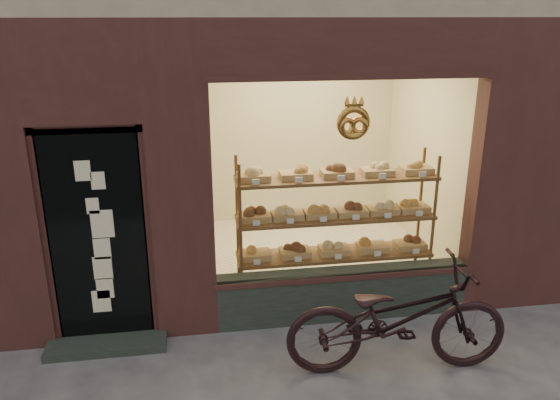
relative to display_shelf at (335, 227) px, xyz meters
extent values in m
cube|color=#313B37|center=(0.00, -0.42, -0.61)|extent=(2.70, 0.25, 0.55)
cube|color=black|center=(-2.45, -0.49, 0.22)|extent=(0.90, 0.04, 2.15)
cube|color=#313B37|center=(-2.45, -0.65, -0.84)|extent=(1.15, 0.35, 0.08)
torus|color=#C58736|center=(0.00, -0.53, 1.27)|extent=(0.33, 0.07, 0.33)
cube|color=brown|center=(0.00, 0.00, -0.83)|extent=(2.20, 0.45, 0.04)
cube|color=brown|center=(0.00, 0.00, -0.33)|extent=(2.20, 0.45, 0.03)
cube|color=brown|center=(0.00, 0.00, 0.12)|extent=(2.20, 0.45, 0.04)
cube|color=brown|center=(0.00, 0.00, 0.57)|extent=(2.20, 0.45, 0.04)
cylinder|color=brown|center=(-1.07, -0.19, -0.03)|extent=(0.04, 0.04, 1.70)
cylinder|color=brown|center=(1.07, -0.19, -0.03)|extent=(0.04, 0.04, 1.70)
cylinder|color=brown|center=(-1.07, 0.20, -0.03)|extent=(0.04, 0.04, 1.70)
cylinder|color=brown|center=(1.07, 0.20, -0.03)|extent=(0.04, 0.04, 1.70)
cube|color=#A27842|center=(-0.90, 0.00, -0.28)|extent=(0.34, 0.24, 0.07)
sphere|color=#A1623E|center=(-0.90, 0.00, -0.20)|extent=(0.11, 0.11, 0.11)
cube|color=silver|center=(-0.90, -0.18, -0.28)|extent=(0.07, 0.01, 0.05)
cube|color=#A27842|center=(-0.45, 0.00, -0.28)|extent=(0.34, 0.24, 0.07)
sphere|color=#4C2712|center=(-0.45, 0.00, -0.20)|extent=(0.11, 0.11, 0.11)
cube|color=silver|center=(-0.45, -0.18, -0.28)|extent=(0.07, 0.01, 0.05)
cube|color=#A27842|center=(0.00, 0.00, -0.28)|extent=(0.34, 0.24, 0.07)
sphere|color=tan|center=(0.00, 0.00, -0.20)|extent=(0.11, 0.11, 0.11)
cube|color=silver|center=(0.00, -0.18, -0.28)|extent=(0.07, 0.01, 0.05)
cube|color=#A27842|center=(0.45, 0.00, -0.28)|extent=(0.34, 0.24, 0.07)
sphere|color=#A1623E|center=(0.45, 0.00, -0.20)|extent=(0.11, 0.11, 0.11)
cube|color=silver|center=(0.45, -0.18, -0.28)|extent=(0.07, 0.01, 0.05)
cube|color=#A27842|center=(0.90, 0.00, -0.28)|extent=(0.34, 0.24, 0.07)
sphere|color=#4C2712|center=(0.90, 0.00, -0.20)|extent=(0.11, 0.11, 0.11)
cube|color=silver|center=(0.90, -0.18, -0.28)|extent=(0.08, 0.01, 0.05)
cube|color=#A27842|center=(-0.90, 0.00, 0.17)|extent=(0.34, 0.24, 0.07)
sphere|color=#4C2712|center=(-0.90, 0.00, 0.25)|extent=(0.11, 0.11, 0.11)
cube|color=silver|center=(-0.90, -0.18, 0.17)|extent=(0.07, 0.01, 0.06)
cube|color=#A27842|center=(-0.54, 0.00, 0.17)|extent=(0.34, 0.24, 0.07)
sphere|color=tan|center=(-0.54, 0.00, 0.25)|extent=(0.11, 0.11, 0.11)
cube|color=silver|center=(-0.54, -0.18, 0.17)|extent=(0.08, 0.01, 0.06)
cube|color=#A27842|center=(-0.18, 0.00, 0.17)|extent=(0.34, 0.24, 0.07)
sphere|color=#A1623E|center=(-0.18, 0.00, 0.25)|extent=(0.11, 0.11, 0.11)
cube|color=silver|center=(-0.18, -0.18, 0.17)|extent=(0.07, 0.01, 0.06)
cube|color=#A27842|center=(0.18, 0.00, 0.17)|extent=(0.34, 0.24, 0.07)
sphere|color=#4C2712|center=(0.18, 0.00, 0.25)|extent=(0.11, 0.11, 0.11)
cube|color=silver|center=(0.18, -0.18, 0.17)|extent=(0.07, 0.01, 0.06)
cube|color=#A27842|center=(0.54, 0.00, 0.17)|extent=(0.34, 0.24, 0.07)
sphere|color=tan|center=(0.54, 0.00, 0.25)|extent=(0.11, 0.11, 0.11)
cube|color=silver|center=(0.54, -0.18, 0.17)|extent=(0.08, 0.01, 0.06)
cube|color=#A27842|center=(0.90, 0.00, 0.17)|extent=(0.34, 0.24, 0.07)
sphere|color=#A1623E|center=(0.90, 0.00, 0.25)|extent=(0.11, 0.11, 0.11)
cube|color=silver|center=(0.90, -0.18, 0.17)|extent=(0.08, 0.01, 0.06)
cube|color=#A27842|center=(-0.90, 0.00, 0.62)|extent=(0.34, 0.24, 0.07)
sphere|color=tan|center=(-0.90, 0.00, 0.70)|extent=(0.11, 0.11, 0.11)
cube|color=silver|center=(-0.90, -0.18, 0.62)|extent=(0.07, 0.01, 0.06)
cube|color=#A27842|center=(-0.45, 0.00, 0.62)|extent=(0.34, 0.24, 0.07)
sphere|color=#A1623E|center=(-0.45, 0.00, 0.70)|extent=(0.11, 0.11, 0.11)
cube|color=silver|center=(-0.45, -0.18, 0.62)|extent=(0.07, 0.01, 0.06)
cube|color=#A27842|center=(0.00, 0.00, 0.62)|extent=(0.34, 0.24, 0.07)
sphere|color=#4C2712|center=(0.00, 0.00, 0.70)|extent=(0.11, 0.11, 0.11)
cube|color=silver|center=(0.00, -0.18, 0.62)|extent=(0.07, 0.01, 0.06)
cube|color=#A27842|center=(0.45, 0.00, 0.62)|extent=(0.34, 0.24, 0.07)
sphere|color=tan|center=(0.45, 0.00, 0.70)|extent=(0.11, 0.11, 0.11)
cube|color=silver|center=(0.45, -0.18, 0.62)|extent=(0.07, 0.01, 0.06)
cube|color=#A27842|center=(0.90, 0.00, 0.62)|extent=(0.34, 0.24, 0.07)
sphere|color=#A1623E|center=(0.90, 0.00, 0.70)|extent=(0.11, 0.11, 0.11)
cube|color=silver|center=(0.90, -0.18, 0.62)|extent=(0.08, 0.01, 0.06)
imported|color=black|center=(0.23, -1.40, -0.35)|extent=(2.07, 0.86, 1.06)
camera|label=1|loc=(-1.49, -5.48, 2.24)|focal=35.00mm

